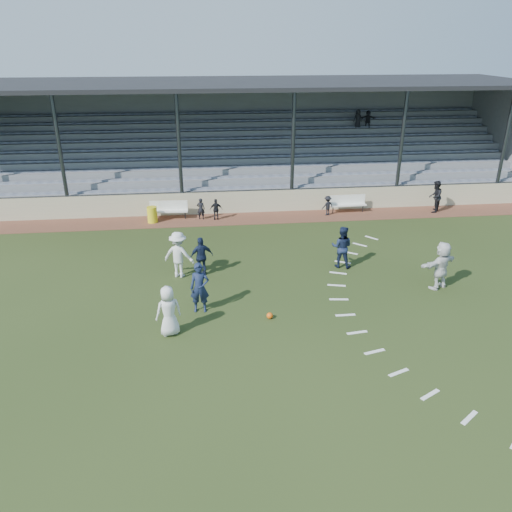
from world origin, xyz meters
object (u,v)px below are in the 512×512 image
Objects in this scene: bench_right at (348,202)px; official at (435,197)px; football at (270,316)px; player_white_lead at (169,311)px; trash_bin at (152,215)px; player_navy_lead at (200,288)px; bench_left at (169,208)px.

official reaches higher than bench_right.
football is (-5.81, -10.86, -0.47)m from bench_right.
player_white_lead is 17.71m from official.
trash_bin is 15.31m from official.
football is at bearing -10.69° from official.
bench_right reaches higher than football.
player_navy_lead is at bearing -131.09° from bench_right.
bench_right is at bearing 2.80° from trash_bin.
player_white_lead reaches higher than bench_right.
player_navy_lead reaches higher than official.
football is 0.12× the size of player_navy_lead.
trash_bin is 11.39m from football.
bench_left is at bearing 177.90° from bench_right.
official is (10.56, 10.36, 0.78)m from football.
bench_right is 9.21× the size of football.
player_navy_lead is 16.07m from official.
bench_right is 14.68m from player_white_lead.
player_white_lead is at bearing -169.88° from football.
player_navy_lead is at bearing 161.47° from football.
bench_left is at bearing 102.78° from player_navy_lead.
official is at bearing -161.21° from player_white_lead.
trash_bin is (-10.56, -0.52, -0.15)m from bench_right.
trash_bin is (-0.83, -0.52, -0.15)m from bench_left.
trash_bin is 3.78× the size of football.
bench_left is at bearing 109.82° from football.
bench_left and bench_right have the same top height.
bench_right reaches higher than trash_bin.
football is 3.48m from player_white_lead.
bench_left is 10.20m from player_navy_lead.
official reaches higher than player_white_lead.
official is (4.75, -0.50, 0.31)m from bench_right.
trash_bin is 0.45× the size of player_navy_lead.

